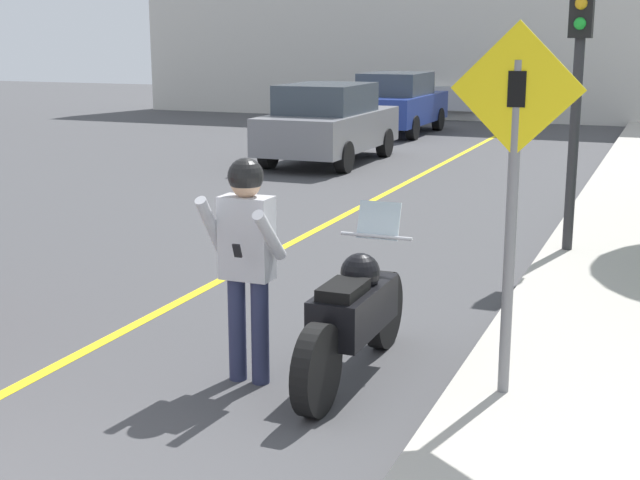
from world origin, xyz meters
The scene contains 9 objects.
road_center_line centered at (-0.60, 6.00, 0.00)m, with size 0.12×36.00×0.01m.
building_backdrop centered at (0.00, 26.00, 3.52)m, with size 28.00×1.20×7.03m.
motorcycle centered at (1.76, 3.50, 0.52)m, with size 0.62×2.23×1.32m.
person_biker centered at (1.03, 3.10, 1.10)m, with size 0.59×0.48×1.78m.
crossing_sign centered at (2.99, 3.27, 1.73)m, with size 0.91×0.08×2.63m.
traffic_light centered at (2.88, 7.96, 2.43)m, with size 0.26×0.30×3.25m.
parked_car_grey centered at (-2.92, 14.85, 0.86)m, with size 1.88×4.20×1.68m.
parked_car_blue centered at (-3.26, 20.86, 0.86)m, with size 1.88×4.20×1.68m.
parked_car_silver centered at (-2.84, 27.19, 0.86)m, with size 1.88×4.20×1.68m.
Camera 1 is at (4.03, -2.84, 2.68)m, focal length 50.00 mm.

